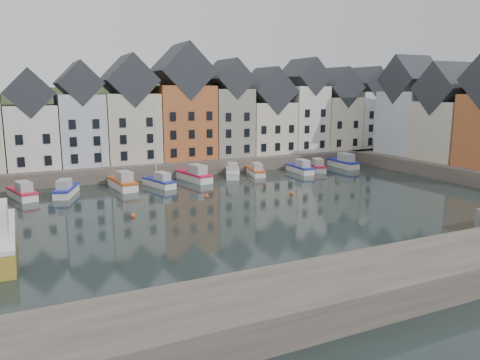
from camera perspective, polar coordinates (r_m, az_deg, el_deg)
ground at (r=50.54m, az=3.56°, el=-3.54°), size 260.00×260.00×0.00m
far_quay at (r=77.37m, az=-7.40°, el=2.17°), size 90.00×16.00×2.00m
right_quay at (r=77.13m, az=27.08°, el=1.04°), size 14.00×54.00×2.00m
near_wall at (r=27.51m, az=8.03°, el=-14.04°), size 50.00×6.00×2.00m
hillside at (r=106.00m, az=-11.65°, el=-6.12°), size 153.60×70.40×64.00m
far_terrace at (r=75.80m, az=-4.73°, el=8.03°), size 72.37×8.16×17.78m
right_terrace at (r=78.72m, az=24.19°, el=7.26°), size 8.30×24.25×16.36m
mooring_buoys at (r=53.44m, az=-3.00°, el=-2.57°), size 20.50×5.50×0.50m
boat_a at (r=60.73m, az=-24.99°, el=-1.43°), size 3.42×6.39×2.34m
boat_b at (r=60.55m, az=-20.45°, el=-1.14°), size 3.77×6.24×2.29m
boat_c at (r=62.50m, az=-14.09°, el=-0.33°), size 2.75×7.00×2.62m
boat_d at (r=62.73m, az=-9.77°, el=-0.18°), size 3.30×6.09×11.12m
boat_e at (r=66.11m, az=-5.52°, el=0.55°), size 3.34×7.15×2.64m
boat_f at (r=68.94m, az=-0.91°, el=0.96°), size 4.27×6.43×2.37m
boat_g at (r=70.41m, az=1.96°, el=1.10°), size 2.99×5.84×2.15m
boat_h at (r=73.17m, az=7.36°, el=1.43°), size 2.30×6.20×2.34m
boat_i at (r=75.23m, az=9.35°, el=1.62°), size 3.83×6.13×2.25m
boat_j at (r=79.53m, az=12.43°, el=2.08°), size 2.28×6.90×2.63m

